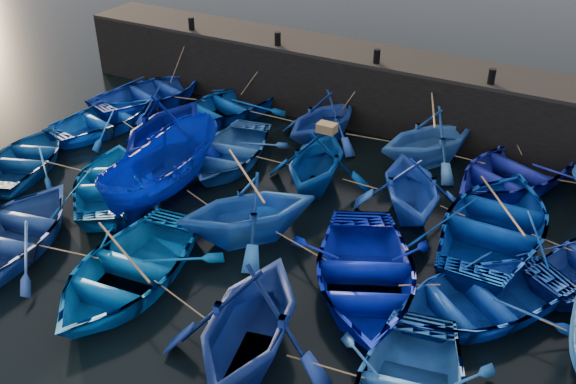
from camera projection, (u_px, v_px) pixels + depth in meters
The scene contains 30 objects.
ground at pixel (229, 270), 16.73m from camera, with size 120.00×120.00×0.00m, color black.
quay_wall at pixel (383, 91), 23.93m from camera, with size 26.00×2.50×2.50m, color black.
quay_top at pixel (386, 57), 23.25m from camera, with size 26.00×2.50×0.12m, color black.
bollard_0 at pixel (191, 24), 25.74m from camera, with size 0.24×0.24×0.50m, color black.
bollard_1 at pixel (278, 39), 24.08m from camera, with size 0.24×0.24×0.50m, color black.
bollard_2 at pixel (377, 56), 22.42m from camera, with size 0.24×0.24×0.50m, color black.
bollard_3 at pixel (492, 76), 20.76m from camera, with size 0.24×0.24×0.50m, color black.
boat_0 at pixel (152, 93), 25.66m from camera, with size 3.60×5.03×1.04m, color navy.
boat_1 at pixel (224, 106), 24.56m from camera, with size 3.50×4.90×1.02m, color #023B92.
boat_2 at pixel (323, 118), 22.57m from camera, with size 3.15×3.65×1.92m, color navy.
boat_3 at pixel (429, 137), 21.15m from camera, with size 3.32×3.85×2.02m, color blue.
boat_4 at pixel (514, 170), 20.18m from camera, with size 3.79×5.30×1.10m, color navy.
boat_6 at pixel (105, 119), 23.71m from camera, with size 3.10×4.33×0.90m, color #0B48A9.
boat_7 at pixel (164, 126), 21.52m from camera, with size 3.81×4.41×2.32m, color #000C7C.
boat_8 at pixel (229, 151), 21.44m from camera, with size 3.25×4.55×0.94m, color #255DA8.
boat_9 at pixel (317, 159), 19.84m from camera, with size 3.30×3.83×2.01m, color navy.
boat_10 at pixel (412, 185), 18.54m from camera, with size 3.26×3.78×1.99m, color blue.
boat_11 at pixel (498, 224), 17.53m from camera, with size 4.13×5.78×1.20m, color navy.
boat_13 at pixel (26, 158), 21.11m from camera, with size 3.06×4.28×0.89m, color navy.
boat_14 at pixel (112, 182), 19.72m from camera, with size 3.30×4.61×0.96m, color #0761AD.
boat_15 at pixel (162, 171), 19.27m from camera, with size 1.90×5.03×1.95m, color #001486.
boat_16 at pixel (247, 208), 17.40m from camera, with size 3.36×3.89×2.05m, color blue.
boat_17 at pixel (364, 274), 15.72m from camera, with size 3.79×5.30×1.10m, color #0111A7.
boat_18 at pixel (477, 298), 15.03m from camera, with size 3.43×4.79×0.99m, color #0B389B.
boat_21 at pixel (9, 235), 17.19m from camera, with size 3.68×5.14×1.07m, color navy.
boat_22 at pixel (126, 269), 15.90m from camera, with size 3.73×5.21×1.08m, color #035BAC.
boat_23 at pixel (249, 319), 13.47m from camera, with size 3.79×4.39×2.31m, color navy.
wooden_crate at pixel (327, 128), 19.12m from camera, with size 0.56×0.39×0.28m, color olive.
mooring_ropes at pixel (309, 165), 19.82m from camera, with size 17.27×11.91×2.10m.
loose_oars at pixel (336, 179), 17.57m from camera, with size 9.86×11.93×1.03m.
Camera 1 is at (7.79, -10.82, 10.43)m, focal length 40.00 mm.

